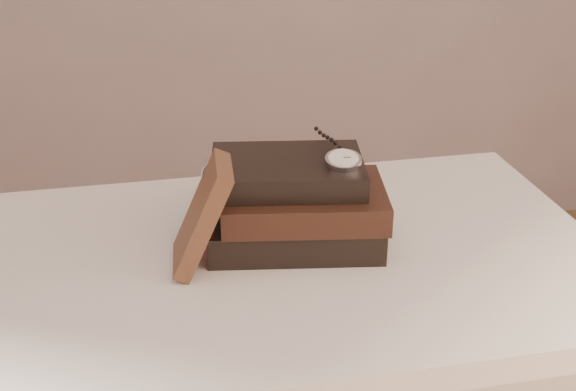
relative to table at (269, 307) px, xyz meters
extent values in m
cube|color=white|center=(0.00, 0.00, 0.07)|extent=(1.00, 0.60, 0.04)
cube|color=white|center=(0.00, 0.00, 0.01)|extent=(0.88, 0.49, 0.08)
cylinder|color=white|center=(0.45, 0.25, -0.30)|extent=(0.05, 0.05, 0.71)
cube|color=black|center=(0.05, 0.04, 0.12)|extent=(0.28, 0.21, 0.05)
cube|color=beige|center=(0.05, 0.04, 0.12)|extent=(0.27, 0.20, 0.04)
cube|color=gold|center=(-0.07, 0.08, 0.12)|extent=(0.01, 0.01, 0.05)
cube|color=maroon|center=(-0.07, 0.06, 0.12)|extent=(0.04, 0.16, 0.05)
cube|color=black|center=(0.06, 0.03, 0.16)|extent=(0.26, 0.20, 0.04)
cube|color=beige|center=(0.06, 0.02, 0.16)|extent=(0.25, 0.19, 0.03)
cube|color=gold|center=(-0.05, 0.07, 0.16)|extent=(0.01, 0.01, 0.04)
cube|color=black|center=(0.04, 0.05, 0.20)|extent=(0.24, 0.19, 0.04)
cube|color=beige|center=(0.04, 0.05, 0.20)|extent=(0.24, 0.17, 0.03)
cube|color=gold|center=(-0.07, 0.09, 0.20)|extent=(0.01, 0.01, 0.04)
cube|color=#402518|center=(-0.10, -0.01, 0.17)|extent=(0.10, 0.11, 0.16)
cylinder|color=silver|center=(0.11, 0.01, 0.23)|extent=(0.06, 0.06, 0.02)
cylinder|color=white|center=(0.11, 0.01, 0.23)|extent=(0.05, 0.05, 0.01)
torus|color=silver|center=(0.11, 0.01, 0.23)|extent=(0.06, 0.06, 0.01)
cylinder|color=silver|center=(0.12, 0.04, 0.23)|extent=(0.01, 0.01, 0.01)
cube|color=black|center=(0.11, 0.02, 0.23)|extent=(0.00, 0.01, 0.00)
cube|color=black|center=(0.12, 0.01, 0.23)|extent=(0.01, 0.00, 0.00)
sphere|color=black|center=(0.12, 0.05, 0.23)|extent=(0.01, 0.01, 0.01)
sphere|color=black|center=(0.11, 0.06, 0.23)|extent=(0.01, 0.01, 0.01)
sphere|color=black|center=(0.11, 0.08, 0.23)|extent=(0.01, 0.01, 0.01)
sphere|color=black|center=(0.11, 0.09, 0.23)|extent=(0.01, 0.01, 0.01)
sphere|color=black|center=(0.11, 0.10, 0.23)|extent=(0.01, 0.01, 0.01)
sphere|color=black|center=(0.10, 0.12, 0.23)|extent=(0.01, 0.01, 0.01)
sphere|color=black|center=(0.10, 0.13, 0.23)|extent=(0.01, 0.01, 0.01)
torus|color=silver|center=(-0.06, 0.13, 0.17)|extent=(0.05, 0.02, 0.05)
torus|color=silver|center=(0.00, 0.12, 0.17)|extent=(0.05, 0.02, 0.05)
cylinder|color=silver|center=(-0.03, 0.13, 0.17)|extent=(0.02, 0.01, 0.00)
cylinder|color=silver|center=(-0.07, 0.19, 0.16)|extent=(0.02, 0.11, 0.03)
cylinder|color=silver|center=(0.03, 0.18, 0.16)|extent=(0.02, 0.11, 0.03)
camera|label=1|loc=(-0.17, -0.97, 0.66)|focal=48.28mm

